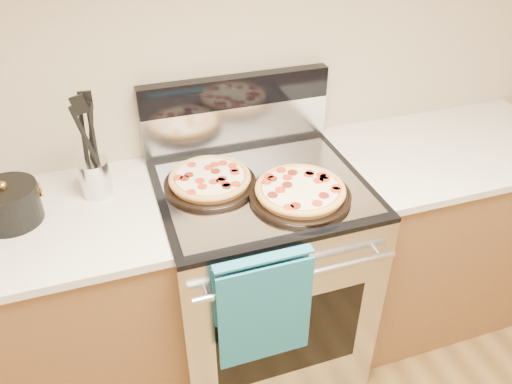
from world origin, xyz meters
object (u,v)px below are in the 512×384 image
object	(u,v)px
range_body	(260,277)
utensil_crock	(95,178)
pepperoni_pizza_back	(210,180)
pepperoni_pizza_front	(300,192)
saucepan	(9,206)

from	to	relation	value
range_body	utensil_crock	xyz separation A→B (m)	(-0.57, 0.14, 0.53)
range_body	pepperoni_pizza_back	world-z (taller)	pepperoni_pizza_back
pepperoni_pizza_front	saucepan	world-z (taller)	saucepan
range_body	utensil_crock	world-z (taller)	utensil_crock
pepperoni_pizza_back	pepperoni_pizza_front	xyz separation A→B (m)	(0.28, -0.18, 0.00)
range_body	pepperoni_pizza_front	world-z (taller)	pepperoni_pizza_front
pepperoni_pizza_front	saucepan	distance (m)	0.97
utensil_crock	saucepan	world-z (taller)	utensil_crock
saucepan	pepperoni_pizza_back	bearing A→B (deg)	-2.04
range_body	pepperoni_pizza_front	size ratio (longest dim) A/B	2.55
range_body	pepperoni_pizza_front	xyz separation A→B (m)	(0.10, -0.13, 0.50)
utensil_crock	saucepan	xyz separation A→B (m)	(-0.28, -0.07, -0.01)
pepperoni_pizza_back	pepperoni_pizza_front	distance (m)	0.33
range_body	saucepan	distance (m)	1.00
range_body	pepperoni_pizza_back	size ratio (longest dim) A/B	2.72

